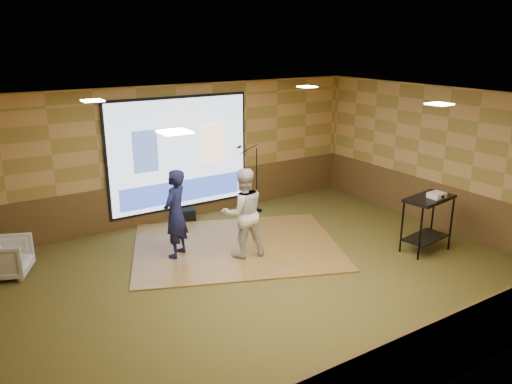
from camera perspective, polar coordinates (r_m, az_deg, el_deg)
ground at (r=8.77m, az=1.11°, el=-9.53°), size 9.00×9.00×0.00m
room_shell at (r=8.05m, az=1.20°, el=3.90°), size 9.04×7.04×3.02m
wainscot_back at (r=11.44m, az=-8.53°, el=-0.62°), size 9.00×0.04×0.95m
wainscot_front at (r=6.34m, az=19.62°, el=-17.19°), size 9.00×0.04×0.95m
wainscot_right at (r=11.50m, az=20.09°, el=-1.42°), size 0.04×7.00×0.95m
projector_screen at (r=11.14m, az=-8.67°, el=4.22°), size 3.32×0.06×2.52m
downlight_nw at (r=8.64m, az=-18.17°, el=9.89°), size 0.32×0.32×0.02m
downlight_ne at (r=10.62m, az=5.85°, el=11.88°), size 0.32×0.32×0.02m
downlight_sw at (r=5.54m, az=-9.27°, el=6.79°), size 0.32×0.32×0.02m
downlight_se at (r=8.30m, az=20.22°, el=9.42°), size 0.32×0.32×0.02m
dance_floor at (r=9.90m, az=-2.25°, el=-6.20°), size 4.79×4.27×0.03m
player_left at (r=9.28m, az=-9.19°, el=-2.45°), size 0.72×0.69×1.66m
player_right at (r=9.17m, az=-1.48°, el=-2.39°), size 0.93×0.79×1.69m
av_table at (r=9.99m, az=19.07°, el=-2.20°), size 1.03×0.54×1.09m
projector at (r=9.89m, az=19.96°, el=-0.34°), size 0.31×0.26×0.10m
mic_stand at (r=11.68m, az=-0.18°, el=0.05°), size 0.65×0.26×1.65m
banquet_chair at (r=9.64m, az=-26.58°, el=-6.74°), size 0.96×0.95×0.67m
duffel_bag at (r=11.34m, az=-8.04°, el=-2.61°), size 0.48×0.38×0.26m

